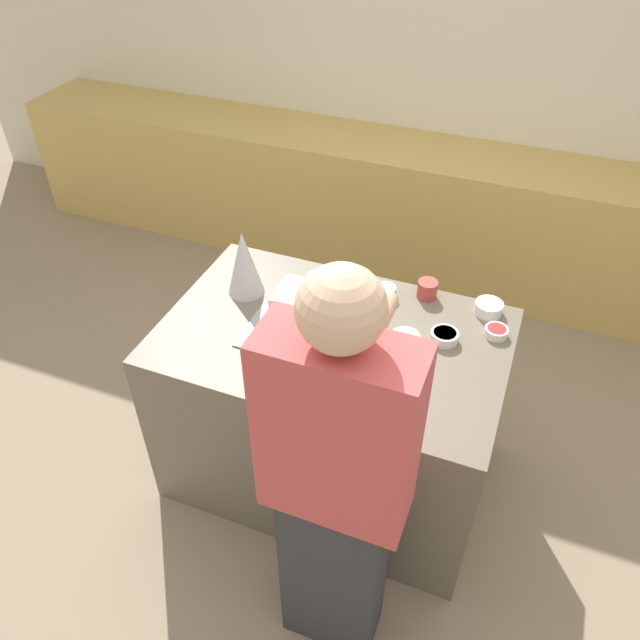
% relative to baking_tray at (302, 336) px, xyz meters
% --- Properties ---
extents(ground_plane, '(12.00, 12.00, 0.00)m').
position_rel_baking_tray_xyz_m(ground_plane, '(0.12, 0.06, -0.89)').
color(ground_plane, gray).
extents(wall_back, '(8.00, 0.05, 2.60)m').
position_rel_baking_tray_xyz_m(wall_back, '(0.12, 2.26, 0.41)').
color(wall_back, beige).
rests_on(wall_back, ground_plane).
extents(back_cabinet_block, '(6.00, 0.60, 0.89)m').
position_rel_baking_tray_xyz_m(back_cabinet_block, '(0.12, 1.93, -0.45)').
color(back_cabinet_block, tan).
rests_on(back_cabinet_block, ground_plane).
extents(kitchen_island, '(1.43, 0.92, 0.89)m').
position_rel_baking_tray_xyz_m(kitchen_island, '(0.12, 0.06, -0.45)').
color(kitchen_island, '#6B6051').
rests_on(kitchen_island, ground_plane).
extents(baking_tray, '(0.48, 0.32, 0.01)m').
position_rel_baking_tray_xyz_m(baking_tray, '(0.00, 0.00, 0.00)').
color(baking_tray, '#9E9EA8').
rests_on(baking_tray, kitchen_island).
extents(gingerbread_house, '(0.19, 0.19, 0.30)m').
position_rel_baking_tray_xyz_m(gingerbread_house, '(0.00, 0.00, 0.12)').
color(gingerbread_house, '#5B2D14').
rests_on(gingerbread_house, baking_tray).
extents(decorative_tree, '(0.16, 0.16, 0.31)m').
position_rel_baking_tray_xyz_m(decorative_tree, '(-0.35, 0.19, 0.15)').
color(decorative_tree, silver).
rests_on(decorative_tree, kitchen_island).
extents(candy_bowl_behind_tray, '(0.11, 0.11, 0.04)m').
position_rel_baking_tray_xyz_m(candy_bowl_behind_tray, '(0.55, 0.19, 0.02)').
color(candy_bowl_behind_tray, white).
rests_on(candy_bowl_behind_tray, kitchen_island).
extents(candy_bowl_beside_tree, '(0.09, 0.09, 0.05)m').
position_rel_baking_tray_xyz_m(candy_bowl_beside_tree, '(0.24, 0.38, 0.03)').
color(candy_bowl_beside_tree, white).
rests_on(candy_bowl_beside_tree, kitchen_island).
extents(candy_bowl_near_tray_left, '(0.10, 0.10, 0.04)m').
position_rel_baking_tray_xyz_m(candy_bowl_near_tray_left, '(0.74, 0.30, 0.02)').
color(candy_bowl_near_tray_left, white).
rests_on(candy_bowl_near_tray_left, kitchen_island).
extents(candy_bowl_center_rear, '(0.12, 0.12, 0.05)m').
position_rel_baking_tray_xyz_m(candy_bowl_center_rear, '(0.69, 0.44, 0.02)').
color(candy_bowl_center_rear, white).
rests_on(candy_bowl_center_rear, kitchen_island).
extents(candy_bowl_front_corner, '(0.12, 0.12, 0.04)m').
position_rel_baking_tray_xyz_m(candy_bowl_front_corner, '(0.41, 0.12, 0.02)').
color(candy_bowl_front_corner, white).
rests_on(candy_bowl_front_corner, kitchen_island).
extents(candy_bowl_far_right, '(0.11, 0.11, 0.05)m').
position_rel_baking_tray_xyz_m(candy_bowl_far_right, '(0.07, 0.31, 0.02)').
color(candy_bowl_far_right, silver).
rests_on(candy_bowl_far_right, kitchen_island).
extents(candy_bowl_far_left, '(0.12, 0.12, 0.04)m').
position_rel_baking_tray_xyz_m(candy_bowl_far_left, '(-0.07, 0.37, 0.02)').
color(candy_bowl_far_left, silver).
rests_on(candy_bowl_far_left, kitchen_island).
extents(mug, '(0.09, 0.09, 0.08)m').
position_rel_baking_tray_xyz_m(mug, '(0.41, 0.45, 0.04)').
color(mug, '#B24238').
rests_on(mug, kitchen_island).
extents(person, '(0.46, 0.58, 1.76)m').
position_rel_baking_tray_xyz_m(person, '(0.40, -0.66, 0.02)').
color(person, '#333338').
rests_on(person, ground_plane).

